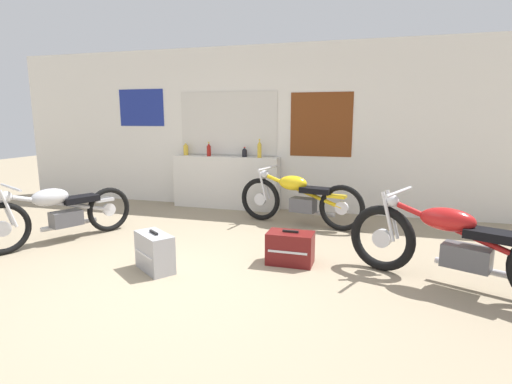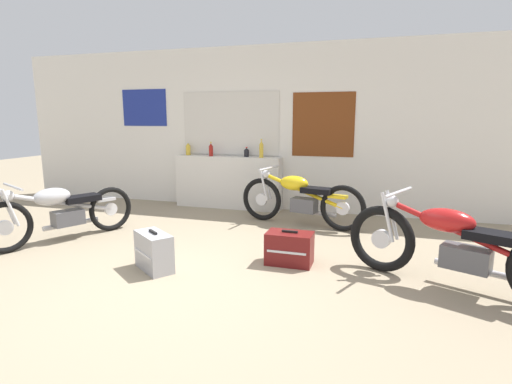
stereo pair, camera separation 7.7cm
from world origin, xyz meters
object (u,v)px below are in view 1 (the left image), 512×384
at_px(bottle_right_center, 259,149).
at_px(motorcycle_red, 459,246).
at_px(motorcycle_silver, 60,212).
at_px(bottle_left_center, 209,150).
at_px(hard_case_silver, 155,252).
at_px(bottle_leftmost, 186,149).
at_px(bottle_center, 245,152).
at_px(motorcycle_yellow, 299,198).
at_px(hard_case_darkred, 290,248).

xyz_separation_m(bottle_right_center, motorcycle_red, (2.66, -2.59, -0.64)).
xyz_separation_m(bottle_right_center, motorcycle_silver, (-1.99, -2.42, -0.66)).
relative_size(bottle_left_center, bottle_right_center, 0.78).
bearing_deg(hard_case_silver, motorcycle_silver, 161.96).
relative_size(bottle_leftmost, bottle_right_center, 0.76).
bearing_deg(motorcycle_silver, bottle_right_center, 50.54).
bearing_deg(bottle_center, motorcycle_red, -42.08).
xyz_separation_m(motorcycle_yellow, motorcycle_red, (1.83, -1.84, 0.01)).
xyz_separation_m(bottle_right_center, motorcycle_yellow, (0.83, -0.75, -0.65)).
distance_m(bottle_left_center, motorcycle_yellow, 2.01).
height_order(hard_case_darkred, hard_case_silver, hard_case_silver).
height_order(motorcycle_yellow, motorcycle_red, motorcycle_red).
distance_m(bottle_left_center, hard_case_darkred, 3.20).
bearing_deg(bottle_right_center, hard_case_darkred, -66.70).
bearing_deg(hard_case_darkred, motorcycle_yellow, 96.84).
bearing_deg(bottle_leftmost, bottle_right_center, -3.58).
bearing_deg(hard_case_silver, bottle_left_center, 101.70).
distance_m(motorcycle_red, hard_case_silver, 3.00).
distance_m(bottle_leftmost, hard_case_darkred, 3.57).
relative_size(motorcycle_red, hard_case_darkred, 4.00).
distance_m(motorcycle_yellow, hard_case_darkred, 1.65).
relative_size(bottle_left_center, motorcycle_yellow, 0.13).
bearing_deg(motorcycle_red, motorcycle_silver, 177.90).
distance_m(bottle_left_center, bottle_center, 0.65).
relative_size(bottle_leftmost, motorcycle_red, 0.12).
xyz_separation_m(bottle_left_center, hard_case_silver, (0.62, -2.97, -0.83)).
height_order(bottle_center, hard_case_darkred, bottle_center).
bearing_deg(bottle_leftmost, hard_case_darkred, -45.29).
height_order(bottle_left_center, hard_case_darkred, bottle_left_center).
xyz_separation_m(bottle_leftmost, bottle_left_center, (0.48, -0.08, 0.00)).
bearing_deg(bottle_left_center, bottle_center, 5.44).
bearing_deg(motorcycle_silver, motorcycle_yellow, 30.59).
bearing_deg(hard_case_darkred, bottle_center, 118.21).
distance_m(motorcycle_silver, hard_case_silver, 1.78).
bearing_deg(motorcycle_red, bottle_left_center, 144.09).
relative_size(motorcycle_silver, motorcycle_red, 0.89).
height_order(motorcycle_red, hard_case_silver, motorcycle_red).
xyz_separation_m(bottle_left_center, hard_case_darkred, (1.95, -2.38, -0.85)).
relative_size(bottle_right_center, hard_case_darkred, 0.62).
xyz_separation_m(bottle_left_center, motorcycle_silver, (-1.06, -2.43, -0.63)).
distance_m(motorcycle_yellow, hard_case_silver, 2.50).
bearing_deg(motorcycle_red, motorcycle_yellow, 134.88).
bearing_deg(motorcycle_yellow, hard_case_silver, -117.30).
xyz_separation_m(bottle_leftmost, hard_case_silver, (1.10, -3.05, -0.83)).
height_order(motorcycle_yellow, hard_case_darkred, motorcycle_yellow).
bearing_deg(motorcycle_red, hard_case_silver, -172.78).
relative_size(bottle_center, motorcycle_silver, 0.09).
height_order(bottle_left_center, motorcycle_red, bottle_left_center).
bearing_deg(hard_case_silver, hard_case_darkred, 23.90).
xyz_separation_m(bottle_leftmost, motorcycle_yellow, (2.24, -0.84, -0.61)).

